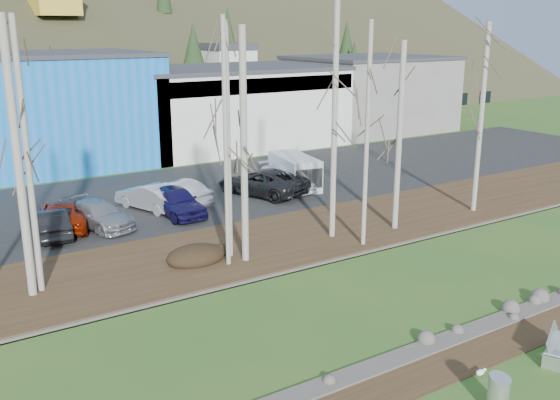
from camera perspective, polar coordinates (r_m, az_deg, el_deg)
ground at (r=19.65m, az=20.38°, el=-16.20°), size 200.00×200.00×0.00m
dirt_strip at (r=20.75m, az=15.66°, el=-13.94°), size 80.00×1.80×0.03m
near_bank_rocks at (r=21.33m, az=13.61°, el=-12.97°), size 80.00×0.80×0.50m
river at (r=23.99m, az=6.48°, el=-9.28°), size 80.00×8.00×0.90m
far_bank_rocks at (r=27.01m, az=0.96°, el=-6.27°), size 80.00×0.80×0.46m
far_bank at (r=29.52m, az=-2.50°, el=-4.20°), size 80.00×7.00×0.15m
parking_lot at (r=38.56m, az=-10.42°, el=0.28°), size 80.00×14.00×0.14m
building_blue at (r=49.53m, az=-23.52°, el=7.42°), size 20.40×12.24×8.30m
building_white at (r=55.43m, az=-4.68°, el=8.59°), size 18.36×12.24×6.80m
building_grey at (r=64.48m, az=8.11°, el=9.67°), size 14.28×12.24×7.30m
bench_damaged at (r=21.77m, az=23.81°, el=-12.10°), size 1.88×1.34×0.81m
litter_bin at (r=18.45m, az=19.32°, el=-16.53°), size 0.65×0.65×0.99m
seagull at (r=20.06m, az=17.86°, el=-14.76°), size 0.38×0.19×0.28m
dirt_mound at (r=27.58m, az=-7.71°, el=-5.02°), size 2.68×1.89×0.53m
birch_0 at (r=24.75m, az=-22.08°, el=3.44°), size 0.23×0.23×10.35m
birch_2 at (r=24.46m, az=-22.84°, el=3.24°), size 0.32×0.32×10.37m
birch_3 at (r=25.80m, az=-4.98°, el=4.98°), size 0.20×0.20×10.37m
birch_4 at (r=26.25m, az=-3.32°, el=4.77°), size 0.30×0.30×9.99m
birch_5 at (r=26.81m, az=-4.75°, el=5.19°), size 0.21×0.21×10.19m
birch_6 at (r=28.51m, az=7.95°, el=5.73°), size 0.21×0.21×10.21m
birch_7 at (r=29.39m, az=5.02°, el=7.72°), size 0.28×0.28×11.84m
birch_8 at (r=31.30m, az=10.84°, el=5.62°), size 0.29×0.29×9.30m
birch_9 at (r=35.53m, az=17.89°, el=7.03°), size 0.27×0.27×10.19m
car_1 at (r=32.36m, az=-20.24°, el=-1.99°), size 1.83×4.28×1.37m
car_2 at (r=33.51m, az=-19.25°, el=-1.26°), size 3.72×5.59×1.43m
car_3 at (r=33.07m, az=-16.33°, el=-1.31°), size 3.19×4.99×1.35m
car_4 at (r=34.26m, az=-9.48°, el=-0.10°), size 2.01×4.72×1.59m
car_5 at (r=36.24m, az=-9.45°, el=0.67°), size 2.97×4.73×1.47m
car_6 at (r=38.06m, az=-1.76°, el=1.66°), size 4.40×6.20×1.57m
car_7 at (r=39.55m, az=0.72°, el=2.10°), size 2.40×5.11×1.44m
car_8 at (r=35.67m, az=-11.78°, el=0.31°), size 2.97×4.73×1.47m
car_9 at (r=38.18m, az=-1.46°, el=1.71°), size 4.40×6.20×1.57m
van_white at (r=39.73m, az=1.44°, el=2.58°), size 2.76×4.86×2.00m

